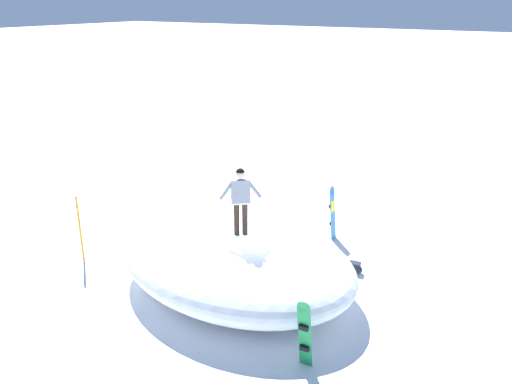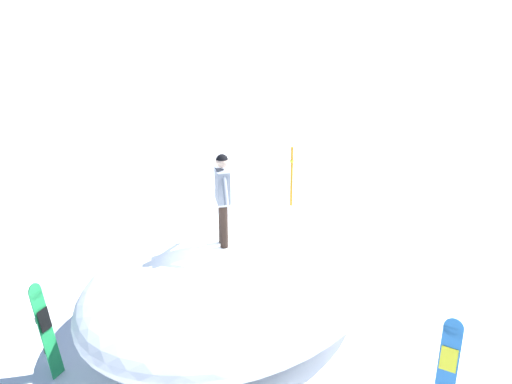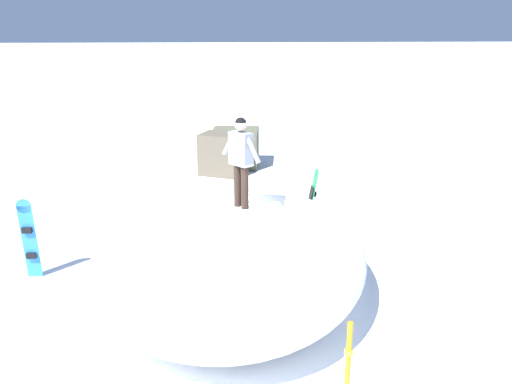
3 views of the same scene
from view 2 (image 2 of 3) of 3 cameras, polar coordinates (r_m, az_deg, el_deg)
The scene contains 6 objects.
ground at distance 12.14m, azimuth -1.31°, elevation -12.18°, with size 240.00×240.00×0.00m, color white.
snow_mound at distance 12.09m, azimuth -1.56°, elevation -7.75°, with size 4.81×6.63×1.65m, color white.
snowboarder_standing at distance 11.14m, azimuth -2.97°, elevation 0.02°, with size 0.84×0.71×1.69m.
snowboard_primary_upright at distance 10.13m, azimuth 16.54°, elevation -14.77°, with size 0.20×0.30×1.71m.
snowboard_secondary_upright at distance 11.19m, azimuth -18.11°, elevation -11.40°, with size 0.30×0.33×1.66m.
trail_marker_pole at distance 16.05m, azimuth 3.15°, elevation 0.74°, with size 0.10×0.10×1.99m.
Camera 2 is at (-8.70, -5.12, 6.75)m, focal length 45.31 mm.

